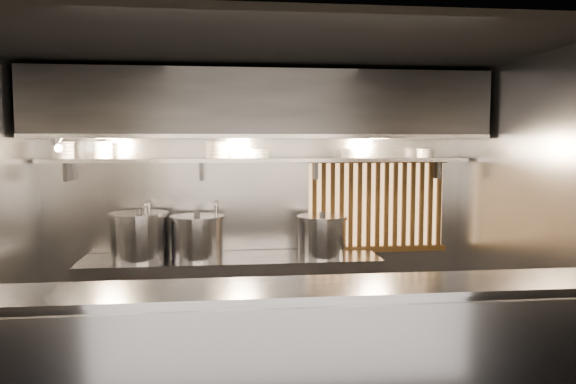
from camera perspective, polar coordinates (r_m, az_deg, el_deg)
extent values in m
plane|color=black|center=(4.59, -1.82, 14.30)|extent=(4.50, 4.50, 0.00)
plane|color=gray|center=(6.06, -3.01, -1.23)|extent=(4.50, 0.00, 4.50)
plane|color=gray|center=(5.27, 23.42, -2.59)|extent=(0.00, 3.00, 3.00)
cube|color=#97979C|center=(3.89, -0.44, -17.83)|extent=(4.50, 0.50, 1.10)
cube|color=#97979C|center=(3.71, -0.45, -9.76)|extent=(4.50, 0.56, 0.03)
cube|color=#97979C|center=(5.87, -5.70, -10.92)|extent=(3.00, 0.70, 0.90)
cube|color=#97979C|center=(5.85, -2.92, 3.26)|extent=(4.40, 0.34, 0.04)
cube|color=#2D2D30|center=(5.64, -2.79, 8.74)|extent=(4.40, 0.80, 0.65)
cube|color=#97979C|center=(5.23, -2.47, 5.68)|extent=(4.40, 0.03, 0.04)
cube|color=#FFBC72|center=(6.26, 8.95, -1.26)|extent=(1.50, 0.02, 0.92)
cube|color=brown|center=(6.18, 9.14, 3.21)|extent=(1.56, 0.06, 0.06)
cube|color=brown|center=(6.29, 9.02, -5.75)|extent=(1.56, 0.06, 0.06)
cube|color=brown|center=(6.06, 2.70, -1.41)|extent=(0.04, 0.04, 0.92)
cube|color=brown|center=(6.08, 3.63, -1.40)|extent=(0.04, 0.04, 0.92)
cube|color=brown|center=(6.10, 4.56, -1.38)|extent=(0.04, 0.04, 0.92)
cube|color=brown|center=(6.12, 5.47, -1.37)|extent=(0.04, 0.04, 0.92)
cube|color=brown|center=(6.14, 6.39, -1.35)|extent=(0.04, 0.04, 0.92)
cube|color=brown|center=(6.17, 7.29, -1.34)|extent=(0.04, 0.04, 0.92)
cube|color=brown|center=(6.19, 8.19, -1.32)|extent=(0.04, 0.04, 0.92)
cube|color=brown|center=(6.22, 9.08, -1.31)|extent=(0.04, 0.04, 0.92)
cube|color=brown|center=(6.24, 9.96, -1.29)|extent=(0.04, 0.04, 0.92)
cube|color=brown|center=(6.27, 10.84, -1.28)|extent=(0.04, 0.04, 0.92)
cube|color=brown|center=(6.31, 11.70, -1.26)|extent=(0.04, 0.04, 0.92)
cube|color=brown|center=(6.34, 12.56, -1.25)|extent=(0.04, 0.04, 0.92)
cube|color=brown|center=(6.37, 13.41, -1.23)|extent=(0.04, 0.04, 0.92)
cube|color=brown|center=(6.41, 14.25, -1.21)|extent=(0.04, 0.04, 0.92)
cube|color=brown|center=(6.44, 15.08, -1.20)|extent=(0.04, 0.04, 0.92)
cylinder|color=silver|center=(6.07, -13.88, -3.35)|extent=(0.03, 0.03, 0.48)
sphere|color=silver|center=(6.04, -13.93, -1.10)|extent=(0.04, 0.04, 0.04)
cylinder|color=silver|center=(5.91, -14.09, -1.24)|extent=(0.03, 0.26, 0.03)
sphere|color=silver|center=(5.79, -14.25, -1.38)|extent=(0.04, 0.04, 0.04)
cylinder|color=silver|center=(5.79, -14.23, -2.06)|extent=(0.03, 0.03, 0.14)
cylinder|color=silver|center=(6.03, -7.25, -3.31)|extent=(0.03, 0.03, 0.48)
sphere|color=silver|center=(6.00, -7.28, -1.04)|extent=(0.04, 0.04, 0.04)
cylinder|color=silver|center=(5.87, -7.29, -1.17)|extent=(0.03, 0.26, 0.03)
sphere|color=silver|center=(5.74, -7.30, -1.31)|extent=(0.04, 0.04, 0.04)
cylinder|color=silver|center=(5.75, -7.29, -2.01)|extent=(0.03, 0.03, 0.14)
cone|color=#97979C|center=(5.57, -22.55, 4.75)|extent=(0.25, 0.27, 0.20)
sphere|color=#FFE0B2|center=(5.54, -22.29, 4.14)|extent=(0.07, 0.07, 0.07)
cylinder|color=#2D2D30|center=(5.67, -22.30, 5.56)|extent=(0.02, 0.22, 0.02)
cylinder|color=#2D2D30|center=(5.72, -3.85, 4.82)|extent=(0.01, 0.01, 0.12)
sphere|color=#FFE0B2|center=(5.72, -3.84, 4.02)|extent=(0.09, 0.09, 0.09)
cylinder|color=#97979C|center=(5.72, -9.19, -4.68)|extent=(0.58, 0.58, 0.40)
cylinder|color=#97979C|center=(5.69, -9.22, -2.55)|extent=(0.61, 0.61, 0.03)
cylinder|color=#2D2D30|center=(5.69, -9.23, -2.20)|extent=(0.06, 0.06, 0.04)
cylinder|color=#97979C|center=(5.79, -14.87, -4.48)|extent=(0.57, 0.57, 0.44)
cylinder|color=#97979C|center=(5.76, -14.92, -2.18)|extent=(0.60, 0.60, 0.03)
cylinder|color=#2D2D30|center=(5.75, -14.93, -1.84)|extent=(0.06, 0.06, 0.04)
cylinder|color=#97979C|center=(5.77, 3.49, -4.62)|extent=(0.58, 0.58, 0.39)
cylinder|color=#97979C|center=(5.74, 3.50, -2.58)|extent=(0.62, 0.62, 0.03)
cylinder|color=#2D2D30|center=(5.74, 3.50, -2.23)|extent=(0.06, 0.06, 0.04)
cylinder|color=white|center=(6.04, -21.85, 3.34)|extent=(0.20, 0.20, 0.03)
cylinder|color=white|center=(6.04, -21.87, 3.70)|extent=(0.20, 0.20, 0.03)
cylinder|color=white|center=(6.04, -21.88, 4.06)|extent=(0.20, 0.20, 0.03)
cylinder|color=white|center=(6.04, -21.89, 4.42)|extent=(0.20, 0.20, 0.03)
cylinder|color=white|center=(6.04, -21.90, 4.69)|extent=(0.22, 0.22, 0.01)
cylinder|color=white|center=(5.95, -18.26, 3.43)|extent=(0.20, 0.20, 0.03)
cylinder|color=white|center=(5.95, -18.27, 3.80)|extent=(0.20, 0.20, 0.03)
cylinder|color=white|center=(5.95, -18.28, 4.16)|extent=(0.20, 0.20, 0.03)
cylinder|color=white|center=(5.95, -18.29, 4.53)|extent=(0.20, 0.20, 0.03)
cylinder|color=white|center=(5.95, -18.29, 4.80)|extent=(0.21, 0.21, 0.01)
cylinder|color=white|center=(5.83, -7.22, 3.62)|extent=(0.22, 0.22, 0.03)
cylinder|color=white|center=(5.83, -7.23, 3.99)|extent=(0.22, 0.22, 0.03)
cylinder|color=white|center=(5.83, -7.23, 4.36)|extent=(0.22, 0.22, 0.03)
cylinder|color=white|center=(5.83, -7.23, 4.74)|extent=(0.22, 0.22, 0.03)
cylinder|color=white|center=(5.83, -7.24, 5.01)|extent=(0.24, 0.24, 0.01)
cylinder|color=white|center=(5.85, -2.91, 3.65)|extent=(0.21, 0.21, 0.03)
cylinder|color=white|center=(5.85, -2.91, 4.03)|extent=(0.21, 0.21, 0.03)
cylinder|color=white|center=(5.85, -2.91, 4.30)|extent=(0.22, 0.22, 0.01)
cylinder|color=white|center=(5.99, 6.28, 3.66)|extent=(0.19, 0.19, 0.03)
cylinder|color=white|center=(5.99, 6.28, 4.03)|extent=(0.19, 0.19, 0.03)
cylinder|color=white|center=(5.99, 6.28, 4.29)|extent=(0.20, 0.20, 0.01)
cylinder|color=white|center=(6.23, 13.81, 3.60)|extent=(0.19, 0.19, 0.03)
cylinder|color=white|center=(6.23, 13.82, 3.95)|extent=(0.19, 0.19, 0.03)
cylinder|color=white|center=(6.23, 13.83, 4.21)|extent=(0.20, 0.20, 0.01)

